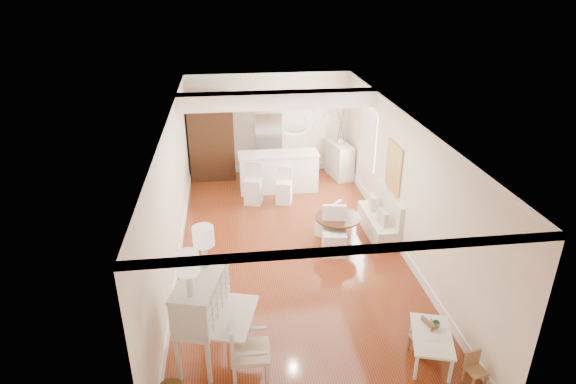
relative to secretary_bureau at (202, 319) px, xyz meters
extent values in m
plane|color=brown|center=(1.65, 2.78, -0.69)|extent=(9.00, 9.00, 0.00)
cube|color=white|center=(1.65, 2.78, 2.11)|extent=(4.50, 9.00, 0.04)
cube|color=white|center=(1.65, 7.28, 0.71)|extent=(4.50, 0.04, 2.80)
cube|color=white|center=(1.65, -1.72, 0.71)|extent=(4.50, 0.04, 2.80)
cube|color=white|center=(-0.60, 2.78, 0.71)|extent=(0.04, 9.00, 2.80)
cube|color=white|center=(3.90, 2.78, 0.71)|extent=(0.04, 9.00, 2.80)
cube|color=white|center=(1.65, 4.98, 1.93)|extent=(4.50, 0.45, 0.36)
cube|color=tan|center=(3.86, 3.28, 0.86)|extent=(0.04, 0.84, 1.04)
cube|color=white|center=(3.88, 5.18, 0.86)|extent=(0.04, 1.10, 1.40)
cylinder|color=#381E11|center=(0.45, 7.26, 1.16)|extent=(0.30, 0.03, 0.30)
cylinder|color=white|center=(1.65, 2.28, 2.06)|extent=(0.36, 0.36, 0.08)
cube|color=silver|center=(0.00, 0.00, 0.00)|extent=(1.33, 1.34, 1.38)
cube|color=beige|center=(0.66, -0.51, -0.19)|extent=(0.59, 0.59, 0.99)
cube|color=white|center=(3.28, -0.48, -0.46)|extent=(0.80, 1.05, 0.46)
cube|color=#996945|center=(3.18, -0.32, -0.41)|extent=(0.34, 0.34, 0.56)
cube|color=#966844|center=(3.23, -0.27, -0.43)|extent=(0.33, 0.33, 0.52)
cube|color=#A17749|center=(3.71, -1.02, -0.43)|extent=(0.30, 0.30, 0.52)
cube|color=silver|center=(3.64, 3.28, -0.20)|extent=(0.52, 1.60, 0.98)
cylinder|color=#4C2818|center=(2.66, 2.97, -0.37)|extent=(1.10, 1.10, 0.64)
cube|color=white|center=(2.52, 2.62, -0.20)|extent=(0.53, 0.54, 0.98)
cube|color=white|center=(2.55, 3.37, -0.28)|extent=(0.57, 0.57, 0.83)
cube|color=white|center=(1.75, 5.88, -0.18)|extent=(2.05, 0.65, 1.03)
cube|color=silver|center=(1.05, 5.19, -0.18)|extent=(0.50, 0.50, 1.02)
cube|color=white|center=(1.80, 5.10, -0.24)|extent=(0.45, 0.45, 0.90)
cube|color=#381E11|center=(0.05, 6.96, 0.46)|extent=(1.20, 0.60, 2.30)
imported|color=silver|center=(1.95, 6.93, 0.21)|extent=(0.75, 0.65, 1.80)
cube|color=beige|center=(3.53, 6.61, -0.21)|extent=(0.65, 1.08, 0.97)
imported|color=#5EA265|center=(3.39, -0.33, -0.18)|extent=(0.14, 0.14, 0.09)
imported|color=silver|center=(3.53, 6.59, 0.36)|extent=(0.18, 0.18, 0.18)
camera|label=1|loc=(0.52, -5.62, 4.52)|focal=30.00mm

